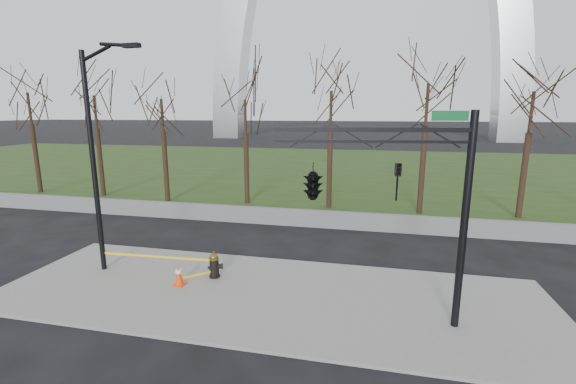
% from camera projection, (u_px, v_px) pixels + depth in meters
% --- Properties ---
extents(ground, '(500.00, 500.00, 0.00)m').
position_uv_depth(ground, '(267.00, 296.00, 12.60)').
color(ground, black).
rests_on(ground, ground).
extents(sidewalk, '(18.00, 6.00, 0.10)m').
position_uv_depth(sidewalk, '(267.00, 295.00, 12.59)').
color(sidewalk, slate).
rests_on(sidewalk, ground).
extents(grass_strip, '(120.00, 40.00, 0.06)m').
position_uv_depth(grass_strip, '(342.00, 168.00, 41.26)').
color(grass_strip, '#243814').
rests_on(grass_strip, ground).
extents(guardrail, '(60.00, 0.30, 0.90)m').
position_uv_depth(guardrail, '(308.00, 218.00, 20.15)').
color(guardrail, '#59595B').
rests_on(guardrail, ground).
extents(tree_row, '(41.85, 4.00, 8.34)m').
position_uv_depth(tree_row, '(286.00, 141.00, 23.65)').
color(tree_row, black).
rests_on(tree_row, ground).
extents(fire_hydrant, '(0.60, 0.40, 0.96)m').
position_uv_depth(fire_hydrant, '(215.00, 265.00, 13.72)').
color(fire_hydrant, black).
rests_on(fire_hydrant, sidewalk).
extents(traffic_cone, '(0.38, 0.38, 0.71)m').
position_uv_depth(traffic_cone, '(179.00, 275.00, 13.10)').
color(traffic_cone, '#EB3E0C').
rests_on(traffic_cone, sidewalk).
extents(street_light, '(2.39, 0.34, 8.21)m').
position_uv_depth(street_light, '(97.00, 148.00, 13.54)').
color(street_light, black).
rests_on(street_light, ground).
extents(traffic_signal_mast, '(5.05, 2.54, 6.00)m').
position_uv_depth(traffic_signal_mast, '(342.00, 182.00, 10.07)').
color(traffic_signal_mast, black).
rests_on(traffic_signal_mast, ground).
extents(caution_tape, '(4.41, 0.88, 0.48)m').
position_uv_depth(caution_tape, '(166.00, 261.00, 13.92)').
color(caution_tape, yellow).
rests_on(caution_tape, ground).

